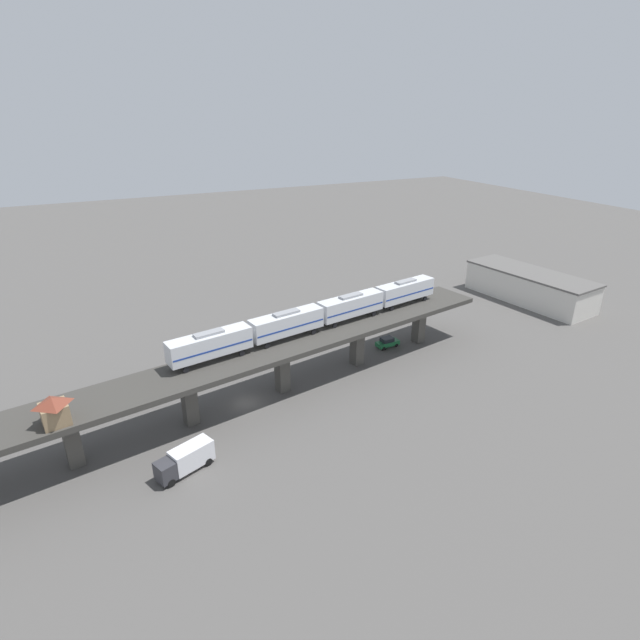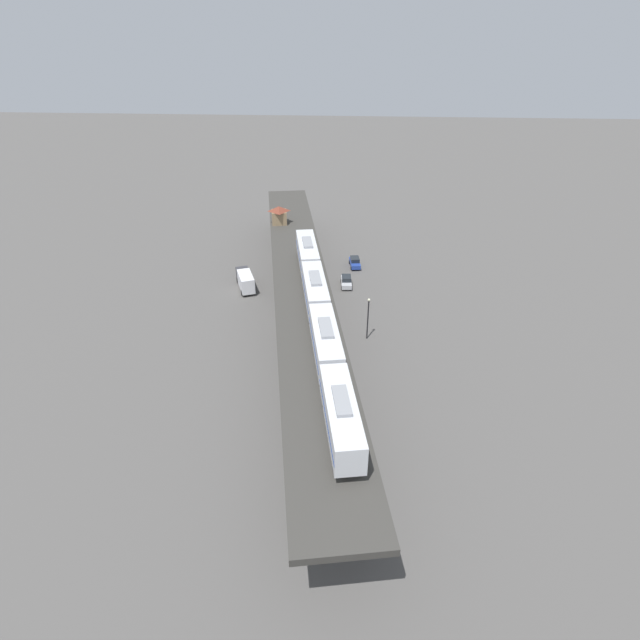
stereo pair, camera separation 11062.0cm
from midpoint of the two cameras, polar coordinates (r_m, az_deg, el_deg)
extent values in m
plane|color=#514F4C|center=(55.38, -50.29, -36.21)|extent=(400.00, 400.00, 0.00)
cube|color=#393733|center=(50.07, -53.30, -31.10)|extent=(23.86, 92.09, 0.80)
cube|color=#47443F|center=(65.39, -74.85, -32.25)|extent=(2.08, 2.08, 7.04)
cube|color=#47443F|center=(56.56, -61.32, -33.76)|extent=(2.08, 2.08, 7.04)
cube|color=#47443F|center=(50.71, -43.50, -33.48)|extent=(2.08, 2.08, 7.04)
cube|color=#47443F|center=(48.93, -23.65, -30.06)|extent=(2.08, 2.08, 7.04)
cube|color=#47443F|center=(51.65, -5.91, -24.05)|extent=(2.08, 2.08, 7.04)
cube|color=silver|center=(50.90, -58.94, -27.73)|extent=(4.79, 12.30, 3.10)
cube|color=navy|center=(51.08, -58.81, -27.98)|extent=(4.79, 12.07, 0.24)
cube|color=gray|center=(49.87, -59.68, -26.30)|extent=(2.09, 4.38, 0.36)
cylinder|color=black|center=(55.00, -62.01, -28.48)|extent=(0.36, 0.87, 0.84)
cylinder|color=black|center=(53.58, -63.13, -30.24)|extent=(0.36, 0.87, 0.84)
cylinder|color=black|center=(51.19, -52.81, -28.33)|extent=(0.36, 0.87, 0.84)
cylinder|color=black|center=(49.65, -53.57, -30.29)|extent=(0.36, 0.87, 0.84)
cube|color=silver|center=(46.28, -43.37, -26.68)|extent=(4.79, 12.30, 3.10)
cube|color=navy|center=(46.48, -43.26, -26.93)|extent=(4.79, 12.07, 0.24)
cube|color=gray|center=(45.15, -44.03, -25.15)|extent=(2.09, 4.38, 0.36)
cylinder|color=black|center=(49.70, -47.76, -27.98)|extent=(0.36, 0.87, 0.84)
cylinder|color=black|center=(48.12, -48.27, -30.02)|extent=(0.36, 0.87, 0.84)
cylinder|color=black|center=(47.72, -37.05, -26.62)|extent=(0.36, 0.87, 0.84)
cylinder|color=black|center=(46.07, -36.98, -28.72)|extent=(0.36, 0.87, 0.84)
cube|color=silver|center=(44.84, -26.28, -23.49)|extent=(4.79, 12.30, 3.10)
cube|color=navy|center=(45.05, -26.21, -23.75)|extent=(4.79, 12.07, 0.24)
cube|color=gray|center=(43.67, -26.70, -21.89)|extent=(2.09, 4.38, 0.36)
cylinder|color=black|center=(47.26, -31.56, -25.59)|extent=(0.36, 0.87, 0.84)
cylinder|color=black|center=(45.60, -31.18, -27.66)|extent=(0.36, 0.87, 0.84)
cylinder|color=black|center=(47.46, -20.79, -22.91)|extent=(0.36, 0.87, 0.84)
cylinder|color=black|center=(45.80, -19.85, -24.83)|extent=(0.36, 0.87, 0.84)
cube|color=silver|center=(46.88, -10.40, -18.61)|extent=(4.79, 12.30, 3.10)
cube|color=navy|center=(47.08, -10.37, -18.89)|extent=(4.79, 12.07, 0.24)
cube|color=gray|center=(45.75, -10.56, -16.99)|extent=(2.09, 4.38, 0.36)
cylinder|color=black|center=(48.11, -15.69, -21.34)|extent=(0.36, 0.87, 0.84)
cylinder|color=black|center=(46.47, -14.52, -23.14)|extent=(0.36, 0.87, 0.84)
cylinder|color=black|center=(50.44, -6.37, -17.98)|extent=(0.36, 0.87, 0.84)
cylinder|color=black|center=(48.89, -4.88, -19.50)|extent=(0.36, 0.87, 0.84)
cube|color=#8C7251|center=(62.05, -79.49, -29.78)|extent=(3.23, 3.23, 2.50)
pyramid|color=brown|center=(61.18, -80.19, -28.56)|extent=(3.72, 3.72, 0.90)
cube|color=#B7BABF|center=(65.43, -60.15, -29.25)|extent=(2.07, 4.50, 0.80)
cube|color=#1E2328|center=(65.04, -60.54, -28.75)|extent=(1.77, 2.30, 0.76)
cylinder|color=black|center=(66.95, -60.80, -28.87)|extent=(0.28, 0.67, 0.66)
cylinder|color=black|center=(66.02, -61.58, -29.90)|extent=(0.28, 0.67, 0.66)
cylinder|color=black|center=(65.39, -58.44, -29.07)|extent=(0.28, 0.67, 0.66)
cylinder|color=black|center=(64.43, -59.18, -30.14)|extent=(0.28, 0.67, 0.66)
cube|color=#233D93|center=(71.44, -65.56, -27.42)|extent=(2.36, 4.60, 0.80)
cube|color=#1E2328|center=(71.09, -65.93, -26.95)|extent=(1.92, 2.40, 0.76)
cylinder|color=black|center=(73.00, -66.11, -27.14)|extent=(0.32, 0.69, 0.66)
cylinder|color=black|center=(72.03, -66.84, -28.04)|extent=(0.32, 0.69, 0.66)
cylinder|color=black|center=(71.35, -64.03, -27.26)|extent=(0.32, 0.69, 0.66)
cylinder|color=black|center=(70.35, -64.73, -28.19)|extent=(0.32, 0.69, 0.66)
cube|color=#1E6638|center=(53.12, -13.34, -27.51)|extent=(2.07, 4.50, 0.80)
cube|color=#1E2328|center=(52.51, -13.60, -27.01)|extent=(1.77, 2.30, 0.76)
cylinder|color=black|center=(53.81, -15.24, -27.56)|extent=(0.28, 0.67, 0.66)
cylinder|color=black|center=(52.73, -14.66, -28.89)|extent=(0.28, 0.67, 0.66)
cylinder|color=black|center=(54.17, -12.00, -26.70)|extent=(0.28, 0.67, 0.66)
cylinder|color=black|center=(53.10, -11.33, -27.99)|extent=(0.28, 0.67, 0.66)
cube|color=#333338|center=(57.38, -73.59, -41.34)|extent=(2.77, 2.65, 2.30)
cube|color=silver|center=(55.39, -69.53, -41.47)|extent=(4.00, 5.68, 2.70)
cylinder|color=black|center=(58.66, -72.53, -41.27)|extent=(0.68, 1.06, 1.00)
cylinder|color=black|center=(57.71, -73.54, -42.81)|extent=(0.68, 1.06, 1.00)
cylinder|color=black|center=(56.15, -66.53, -41.49)|extent=(0.68, 1.06, 1.00)
cylinder|color=black|center=(55.11, -67.37, -43.24)|extent=(0.68, 1.06, 1.00)
cylinder|color=black|center=(57.49, -43.56, -26.24)|extent=(0.20, 0.20, 6.50)
sphere|color=beige|center=(55.25, -44.62, -23.71)|extent=(0.44, 0.44, 0.44)
cube|color=beige|center=(72.46, 19.79, -10.16)|extent=(29.00, 13.29, 6.40)
cube|color=#595654|center=(70.74, 20.16, -7.84)|extent=(29.58, 13.55, 0.40)
camera|label=1|loc=(55.31, -153.07, -21.51)|focal=28.00mm
camera|label=2|loc=(55.31, 26.93, 21.51)|focal=28.00mm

